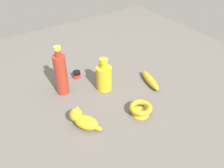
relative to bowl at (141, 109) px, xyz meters
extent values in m
plane|color=#5B5651|center=(0.04, -0.17, -0.03)|extent=(2.00, 2.00, 0.00)
cylinder|color=yellow|center=(0.00, 0.00, -0.03)|extent=(0.08, 0.08, 0.01)
torus|color=#B9941D|center=(0.00, 0.00, 0.01)|extent=(0.10, 0.10, 0.02)
cylinder|color=gold|center=(0.03, -0.26, 0.03)|extent=(0.08, 0.08, 0.13)
cylinder|color=gold|center=(0.03, -0.26, 0.11)|extent=(0.04, 0.04, 0.03)
cylinder|color=gold|center=(0.03, -0.26, 0.14)|extent=(0.04, 0.04, 0.02)
ellipsoid|color=gold|center=(-0.20, -0.16, -0.01)|extent=(0.09, 0.19, 0.04)
cylinder|color=maroon|center=(0.22, -0.35, 0.07)|extent=(0.06, 0.06, 0.21)
cylinder|color=maroon|center=(0.22, -0.35, 0.19)|extent=(0.03, 0.03, 0.03)
cylinder|color=yellow|center=(0.22, -0.35, 0.22)|extent=(0.03, 0.03, 0.02)
cylinder|color=red|center=(0.10, -0.43, -0.02)|extent=(0.04, 0.04, 0.02)
cylinder|color=gold|center=(0.10, -0.43, -0.01)|extent=(0.04, 0.04, 0.00)
cylinder|color=black|center=(0.10, -0.43, 0.00)|extent=(0.04, 0.04, 0.02)
ellipsoid|color=gold|center=(0.24, -0.07, 0.00)|extent=(0.11, 0.13, 0.06)
sphere|color=gold|center=(0.27, -0.11, 0.02)|extent=(0.06, 0.06, 0.06)
cone|color=gold|center=(0.28, -0.10, 0.05)|extent=(0.03, 0.03, 0.03)
cone|color=gold|center=(0.26, -0.12, 0.05)|extent=(0.03, 0.03, 0.03)
ellipsoid|color=gold|center=(0.22, -0.03, -0.01)|extent=(0.04, 0.05, 0.02)
camera|label=1|loc=(0.58, 0.61, 0.74)|focal=39.60mm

